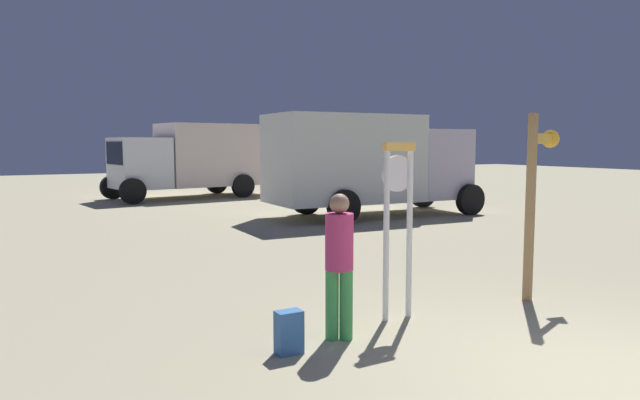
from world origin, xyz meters
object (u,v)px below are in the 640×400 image
object	(u,v)px
box_truck_near	(367,161)
backpack	(289,333)
person_near_clock	(339,259)
standing_clock	(398,211)
arrow_sign	(539,177)
box_truck_far	(198,157)

from	to	relation	value
box_truck_near	backpack	bearing A→B (deg)	-127.64
person_near_clock	backpack	bearing A→B (deg)	-170.26
standing_clock	backpack	world-z (taller)	standing_clock
person_near_clock	box_truck_near	xyz separation A→B (m)	(6.16, 8.72, 0.72)
backpack	arrow_sign	bearing A→B (deg)	4.74
person_near_clock	box_truck_near	world-z (taller)	box_truck_near
standing_clock	arrow_sign	bearing A→B (deg)	-2.42
box_truck_far	standing_clock	bearing A→B (deg)	-99.20
arrow_sign	box_truck_far	xyz separation A→B (m)	(0.40, 16.67, -0.09)
backpack	box_truck_far	world-z (taller)	box_truck_far
arrow_sign	box_truck_near	world-z (taller)	box_truck_near
standing_clock	arrow_sign	world-z (taller)	arrow_sign
standing_clock	person_near_clock	xyz separation A→B (m)	(-0.99, -0.31, -0.42)
standing_clock	box_truck_far	size ratio (longest dim) A/B	0.32
person_near_clock	box_truck_near	bearing A→B (deg)	54.77
standing_clock	person_near_clock	size ratio (longest dim) A/B	1.34
backpack	standing_clock	bearing A→B (deg)	14.40
box_truck_far	backpack	bearing A→B (deg)	-104.30
box_truck_near	standing_clock	bearing A→B (deg)	-121.56
backpack	person_near_clock	bearing A→B (deg)	9.74
box_truck_near	box_truck_far	xyz separation A→B (m)	(-2.48, 8.16, -0.04)
person_near_clock	backpack	xyz separation A→B (m)	(-0.65, -0.11, -0.66)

